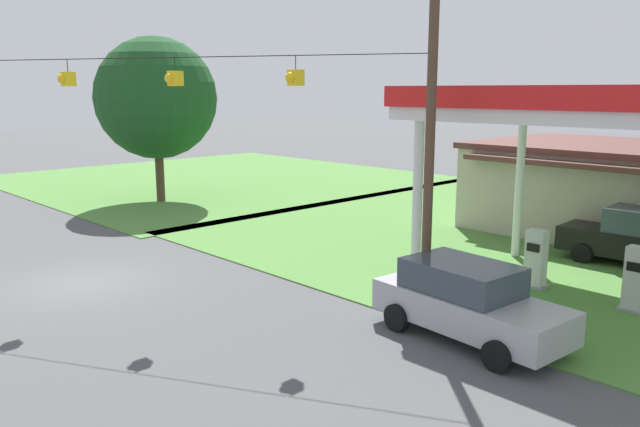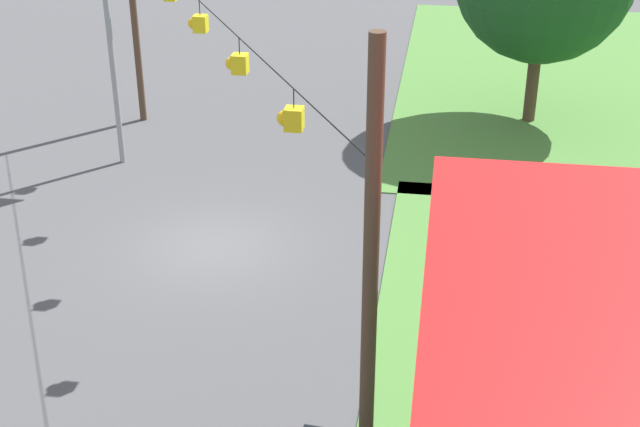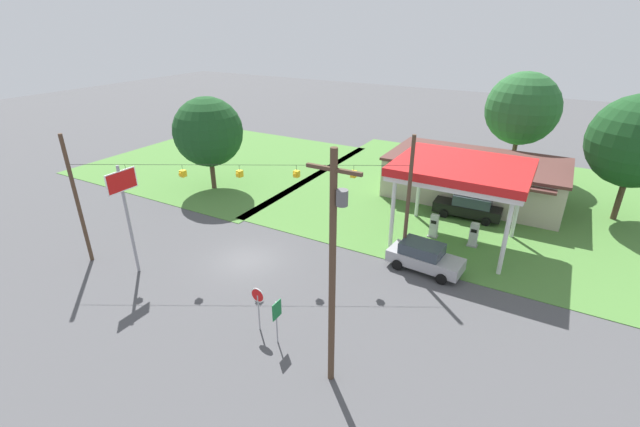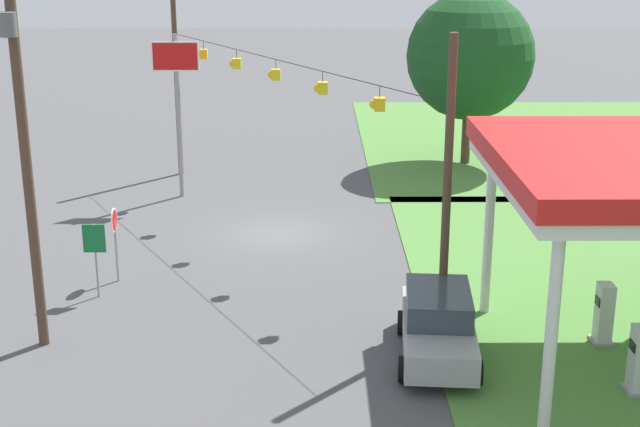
{
  "view_description": "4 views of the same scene",
  "coord_description": "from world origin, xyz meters",
  "views": [
    {
      "loc": [
        18.05,
        -7.41,
        5.76
      ],
      "look_at": [
        5.89,
        4.29,
        2.41
      ],
      "focal_mm": 35.0,
      "sensor_mm": 36.0,
      "label": 1
    },
    {
      "loc": [
        20.34,
        5.96,
        11.54
      ],
      "look_at": [
        3.63,
        3.43,
        3.05
      ],
      "focal_mm": 50.0,
      "sensor_mm": 36.0,
      "label": 2
    },
    {
      "loc": [
        16.26,
        -18.78,
        14.64
      ],
      "look_at": [
        3.57,
        3.5,
        2.83
      ],
      "focal_mm": 24.0,
      "sensor_mm": 36.0,
      "label": 3
    },
    {
      "loc": [
        32.27,
        1.4,
        10.82
      ],
      "look_at": [
        5.68,
        1.56,
        2.55
      ],
      "focal_mm": 50.0,
      "sensor_mm": 36.0,
      "label": 4
    }
  ],
  "objects": [
    {
      "name": "ground_plane",
      "position": [
        0.0,
        0.0,
        0.0
      ],
      "size": [
        160.0,
        160.0,
        0.0
      ],
      "primitive_type": "plane",
      "color": "#4C4C4F"
    },
    {
      "name": "car_at_pumps_front",
      "position": [
        10.45,
        4.69,
        0.93
      ],
      "size": [
        4.78,
        2.4,
        1.81
      ],
      "rotation": [
        0.0,
        0.0,
        -0.08
      ],
      "color": "#9E9EA3",
      "rests_on": "ground"
    },
    {
      "name": "tree_behind_station",
      "position": [
        12.63,
        27.22,
        6.57
      ],
      "size": [
        6.95,
        6.95,
        10.06
      ],
      "color": "#4C3828",
      "rests_on": "ground"
    },
    {
      "name": "stop_sign_roadside",
      "position": [
        4.9,
        -5.08,
        1.81
      ],
      "size": [
        0.8,
        0.08,
        2.5
      ],
      "rotation": [
        0.0,
        0.0,
        3.14
      ],
      "color": "#99999E",
      "rests_on": "ground"
    },
    {
      "name": "car_at_pumps_rear",
      "position": [
        11.2,
        14.05,
        0.99
      ],
      "size": [
        5.22,
        2.22,
        1.95
      ],
      "rotation": [
        0.0,
        0.0,
        3.17
      ],
      "color": "black",
      "rests_on": "ground"
    },
    {
      "name": "grass_verge_opposite_corner",
      "position": [
        -16.0,
        16.0,
        0.02
      ],
      "size": [
        24.0,
        24.0,
        0.04
      ],
      "primitive_type": "cube",
      "color": "#4C7F38",
      "rests_on": "ground"
    },
    {
      "name": "gas_station_store",
      "position": [
        10.52,
        18.61,
        1.82
      ],
      "size": [
        14.68,
        8.66,
        3.62
      ],
      "color": "#B2A893",
      "rests_on": "ground"
    },
    {
      "name": "gas_station_canopy",
      "position": [
        11.13,
        9.37,
        5.34
      ],
      "size": [
        8.6,
        7.12,
        5.87
      ],
      "color": "silver",
      "rests_on": "ground"
    },
    {
      "name": "stop_sign_overhead",
      "position": [
        -5.08,
        -4.4,
        4.96
      ],
      "size": [
        0.22,
        1.99,
        7.0
      ],
      "color": "gray",
      "rests_on": "ground"
    },
    {
      "name": "route_sign",
      "position": [
        6.27,
        -5.41,
        1.71
      ],
      "size": [
        0.1,
        0.7,
        2.4
      ],
      "color": "gray",
      "rests_on": "ground"
    },
    {
      "name": "tree_far_back",
      "position": [
        21.35,
        19.49,
        6.31
      ],
      "size": [
        6.87,
        6.87,
        9.75
      ],
      "color": "#4C3828",
      "rests_on": "ground"
    },
    {
      "name": "utility_pole_main",
      "position": [
        9.67,
        -6.15,
        5.89
      ],
      "size": [
        2.2,
        0.44,
        10.57
      ],
      "color": "#4C3828",
      "rests_on": "ground"
    },
    {
      "name": "fuel_pump_far",
      "position": [
        12.53,
        9.37,
        0.85
      ],
      "size": [
        0.71,
        0.56,
        1.78
      ],
      "color": "gray",
      "rests_on": "ground"
    },
    {
      "name": "fuel_pump_near",
      "position": [
        9.73,
        9.37,
        0.85
      ],
      "size": [
        0.71,
        0.56,
        1.78
      ],
      "color": "gray",
      "rests_on": "ground"
    },
    {
      "name": "grass_verge_station_corner",
      "position": [
        13.13,
        18.63,
        0.02
      ],
      "size": [
        36.0,
        28.0,
        0.04
      ],
      "primitive_type": "cube",
      "color": "#4C7F38",
      "rests_on": "ground"
    },
    {
      "name": "signal_span_gantry",
      "position": [
        0.0,
        -0.01,
        4.7
      ],
      "size": [
        18.22,
        10.24,
        8.48
      ],
      "color": "#4C3828",
      "rests_on": "ground"
    },
    {
      "name": "tree_west_verge",
      "position": [
        -10.96,
        8.91,
        5.34
      ],
      "size": [
        6.17,
        6.17,
        8.43
      ],
      "color": "#4C3828",
      "rests_on": "ground"
    }
  ]
}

